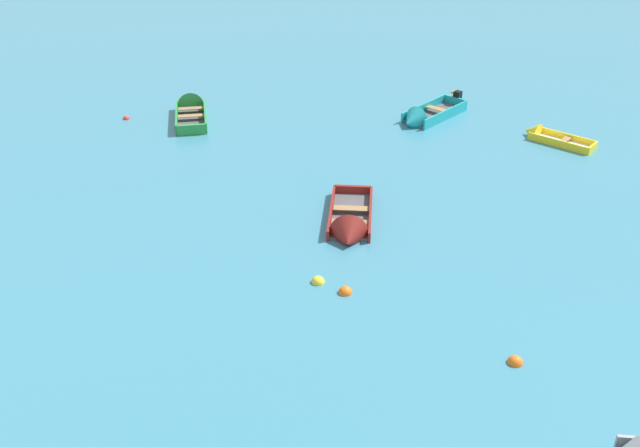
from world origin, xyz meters
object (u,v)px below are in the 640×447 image
Objects in this scene: rowboat_maroon_far_right at (349,229)px; mooring_buoy_trailing at (453,93)px; mooring_buoy_outer_edge at (515,363)px; rowboat_turquoise_cluster_inner at (424,117)px; rowboat_green_distant_center at (191,109)px; mooring_buoy_between_boats_right at (126,119)px; rowboat_yellow_midfield_left at (544,136)px; mooring_buoy_central at (318,282)px; mooring_buoy_near_foreground at (345,293)px.

mooring_buoy_trailing is at bearing 72.08° from rowboat_maroon_far_right.
mooring_buoy_trailing is (5.22, 16.15, -0.19)m from rowboat_maroon_far_right.
mooring_buoy_outer_edge is (-0.24, -23.08, 0.00)m from mooring_buoy_trailing.
rowboat_turquoise_cluster_inner is 18.59m from mooring_buoy_outer_edge.
rowboat_green_distant_center is 12.79× the size of mooring_buoy_between_boats_right.
rowboat_turquoise_cluster_inner reaches higher than rowboat_maroon_far_right.
mooring_buoy_between_boats_right is (-20.91, 1.08, -0.16)m from rowboat_yellow_midfield_left.
rowboat_yellow_midfield_left is 7.39× the size of mooring_buoy_central.
mooring_buoy_outer_edge is at bearing -84.86° from rowboat_turquoise_cluster_inner.
mooring_buoy_near_foreground is (-3.29, -15.43, -0.24)m from rowboat_turquoise_cluster_inner.
mooring_buoy_trailing is (-3.78, 6.42, -0.16)m from rowboat_yellow_midfield_left.
rowboat_green_distant_center is 1.04× the size of rowboat_turquoise_cluster_inner.
rowboat_yellow_midfield_left is at bearing 52.81° from mooring_buoy_central.
mooring_buoy_central is at bearing -107.46° from mooring_buoy_trailing.
mooring_buoy_near_foreground is at bearing -60.69° from rowboat_green_distant_center.
mooring_buoy_between_boats_right is at bearing 127.92° from mooring_buoy_central.
mooring_buoy_near_foreground is 1.03× the size of mooring_buoy_outer_edge.
rowboat_yellow_midfield_left is 11.50× the size of mooring_buoy_trailing.
mooring_buoy_between_boats_right is at bearing -177.08° from rowboat_turquoise_cluster_inner.
rowboat_green_distant_center is 3.31m from mooring_buoy_between_boats_right.
rowboat_green_distant_center reaches higher than rowboat_maroon_far_right.
rowboat_turquoise_cluster_inner is 9.41× the size of mooring_buoy_near_foreground.
rowboat_maroon_far_right is 12.48× the size of mooring_buoy_between_boats_right.
mooring_buoy_between_boats_right is at bearing -162.55° from rowboat_green_distant_center.
rowboat_maroon_far_right is 9.86× the size of mooring_buoy_outer_edge.
rowboat_yellow_midfield_left is at bearing 47.22° from rowboat_maroon_far_right.
mooring_buoy_outer_edge is 24.49m from mooring_buoy_between_boats_right.
rowboat_maroon_far_right is 16.08m from mooring_buoy_between_boats_right.
rowboat_maroon_far_right is 13.25m from rowboat_yellow_midfield_left.
mooring_buoy_central is at bearing -105.80° from rowboat_turquoise_cluster_inner.
mooring_buoy_central is (7.85, -15.12, -0.23)m from rowboat_green_distant_center.
rowboat_turquoise_cluster_inner reaches higher than mooring_buoy_outer_edge.
rowboat_maroon_far_right is at bearing -132.78° from rowboat_yellow_midfield_left.
rowboat_maroon_far_right is (-3.32, -11.58, -0.05)m from rowboat_turquoise_cluster_inner.
rowboat_turquoise_cluster_inner is 12.05m from rowboat_maroon_far_right.
rowboat_turquoise_cluster_inner is 12.32× the size of mooring_buoy_between_boats_right.
mooring_buoy_near_foreground is 1.59× the size of mooring_buoy_trailing.
rowboat_turquoise_cluster_inner is (12.07, -0.22, 0.01)m from rowboat_green_distant_center.
rowboat_turquoise_cluster_inner reaches higher than mooring_buoy_between_boats_right.
rowboat_maroon_far_right is 15.10× the size of mooring_buoy_trailing.
rowboat_green_distant_center is at bearing 126.58° from rowboat_maroon_far_right.
rowboat_turquoise_cluster_inner is 5.98m from rowboat_yellow_midfield_left.
rowboat_green_distant_center is 10.11× the size of mooring_buoy_outer_edge.
mooring_buoy_near_foreground is 5.83m from mooring_buoy_outer_edge.
rowboat_yellow_midfield_left is (9.00, 9.73, -0.03)m from rowboat_maroon_far_right.
rowboat_yellow_midfield_left is at bearing -59.54° from mooring_buoy_trailing.
mooring_buoy_central is (-9.90, -13.05, -0.16)m from rowboat_yellow_midfield_left.
rowboat_yellow_midfield_left is 7.45m from mooring_buoy_trailing.
mooring_buoy_near_foreground is at bearing -89.53° from rowboat_maroon_far_right.
mooring_buoy_central is (-6.12, -19.47, 0.00)m from mooring_buoy_trailing.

